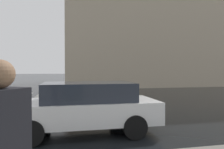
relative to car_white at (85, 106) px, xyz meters
The scene contains 1 object.
car_white is the anchor object (origin of this frame).
Camera 1 is at (-6.87, -5.74, 1.75)m, focal length 33.56 mm.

